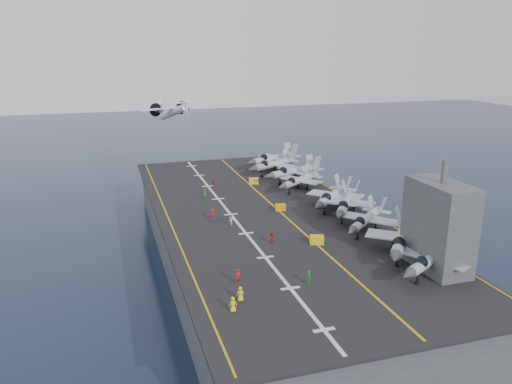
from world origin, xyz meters
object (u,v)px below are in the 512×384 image
object	(u,v)px
island_superstructure	(440,215)
tow_cart_a	(317,240)
transport_plane	(173,112)
fighter_jet_0	(432,258)

from	to	relation	value
island_superstructure	tow_cart_a	world-z (taller)	island_superstructure
island_superstructure	transport_plane	xyz separation A→B (m)	(-22.44, 89.07, 3.93)
island_superstructure	transport_plane	world-z (taller)	island_superstructure
island_superstructure	tow_cart_a	size ratio (longest dim) A/B	6.27
tow_cart_a	fighter_jet_0	bearing A→B (deg)	-55.28
fighter_jet_0	island_superstructure	bearing A→B (deg)	42.88
island_superstructure	tow_cart_a	distance (m)	18.65
tow_cart_a	island_superstructure	bearing A→B (deg)	-46.83
fighter_jet_0	tow_cart_a	distance (m)	17.60
island_superstructure	transport_plane	distance (m)	91.94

